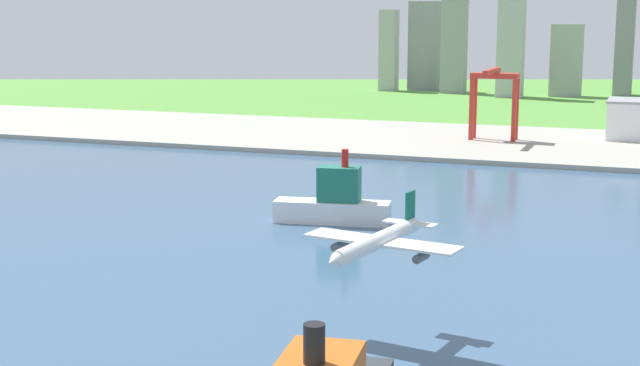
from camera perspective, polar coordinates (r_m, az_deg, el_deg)
name	(u,v)px	position (r m, az deg, el deg)	size (l,w,h in m)	color
ground_plane	(419,219)	(312.98, 6.14, -2.21)	(2400.00, 2400.00, 0.00)	#508D38
water_bay	(365,262)	(256.90, 2.77, -4.91)	(840.00, 360.00, 0.15)	#385675
industrial_pier	(510,143)	(496.44, 11.65, 2.41)	(840.00, 140.00, 2.50)	#9C9A8F
airplane_landing	(378,241)	(187.21, 3.62, -3.61)	(33.83, 37.88, 10.92)	silver
ferry_boat	(334,203)	(303.09, 0.90, -1.22)	(39.16, 15.87, 24.64)	white
port_crane_red	(494,88)	(495.67, 10.71, 5.76)	(24.76, 38.60, 38.14)	#B72D23
distant_skyline	(549,41)	(818.92, 13.97, 8.54)	(291.19, 74.81, 134.15)	#A5A3A8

